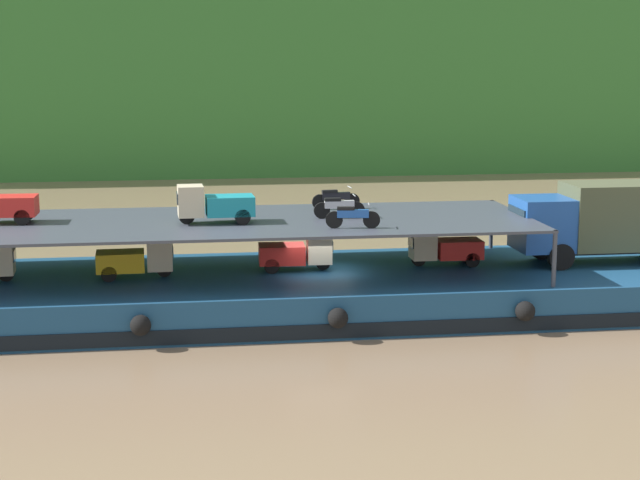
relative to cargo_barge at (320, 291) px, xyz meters
The scene contains 11 objects.
ground_plane 0.75m from the cargo_barge, 90.00° to the left, with size 400.00×400.00×0.00m, color #7F664C.
cargo_barge is the anchor object (origin of this frame).
covered_lorry 11.46m from the cargo_barge, ahead, with size 7.87×2.33×3.10m.
cargo_rack 4.66m from the cargo_barge, behind, with size 23.15×7.31×2.00m.
mini_truck_lower_aft 6.87m from the cargo_barge, behind, with size 2.77×1.26×1.38m.
mini_truck_lower_mid 1.71m from the cargo_barge, 153.00° to the left, with size 2.78×1.27×1.38m.
mini_truck_lower_fore 5.10m from the cargo_barge, ahead, with size 2.74×1.20×1.38m.
mini_truck_upper_mid 5.21m from the cargo_barge, behind, with size 2.78×1.27×1.38m.
motorcycle_upper_port 3.94m from the cargo_barge, 69.13° to the right, with size 1.90×0.55×0.87m.
motorcycle_upper_centre 3.26m from the cargo_barge, ahead, with size 1.90×0.55×0.87m.
motorcycle_upper_stbd 3.99m from the cargo_barge, 67.51° to the left, with size 1.90×0.55×0.87m.
Camera 1 is at (-5.17, -36.51, 9.59)m, focal length 57.02 mm.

